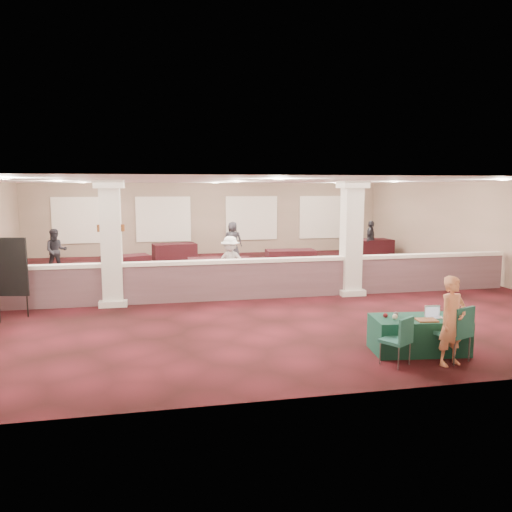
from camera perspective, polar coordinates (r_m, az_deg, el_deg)
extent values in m
plane|color=#451117|center=(15.12, -2.13, -3.67)|extent=(16.00, 16.00, 0.00)
cube|color=#84715B|center=(22.79, -5.48, 4.28)|extent=(16.00, 0.04, 3.20)
cube|color=#84715B|center=(7.19, 8.39, -3.73)|extent=(16.00, 0.04, 3.20)
cube|color=#84715B|center=(18.01, 23.85, 2.67)|extent=(0.04, 16.00, 3.20)
cube|color=white|center=(14.81, -2.20, 8.55)|extent=(16.00, 16.00, 0.02)
cube|color=brown|center=(13.58, -1.10, -2.85)|extent=(15.60, 0.20, 1.00)
cube|color=white|center=(13.48, -1.11, -0.56)|extent=(15.60, 0.28, 0.10)
cube|color=silver|center=(13.23, -16.19, 1.37)|extent=(0.50, 0.50, 3.20)
cube|color=silver|center=(13.49, -15.94, -5.06)|extent=(0.70, 0.70, 0.16)
cube|color=silver|center=(13.16, -16.44, 7.87)|extent=(0.72, 0.72, 0.20)
cube|color=silver|center=(14.26, 10.83, 2.00)|extent=(0.50, 0.50, 3.20)
cube|color=silver|center=(14.50, 10.67, -3.99)|extent=(0.70, 0.70, 0.16)
cube|color=silver|center=(14.19, 10.99, 8.03)|extent=(0.72, 0.72, 0.20)
cylinder|color=brown|center=(13.22, -17.47, 3.05)|extent=(0.12, 0.12, 0.18)
cylinder|color=white|center=(13.22, -17.47, 3.05)|extent=(0.09, 0.09, 0.10)
cylinder|color=brown|center=(13.18, -15.04, 3.13)|extent=(0.12, 0.12, 0.18)
cylinder|color=white|center=(13.18, -15.04, 3.13)|extent=(0.09, 0.09, 0.10)
cube|color=#103D30|center=(9.81, 18.07, -8.55)|extent=(1.79, 1.05, 0.65)
cube|color=#21605D|center=(9.51, 21.53, -8.22)|extent=(0.65, 0.65, 0.07)
cube|color=#21605D|center=(9.31, 22.75, -6.89)|extent=(0.47, 0.22, 0.48)
cylinder|color=slate|center=(9.30, 21.72, -10.25)|extent=(0.03, 0.03, 0.46)
cylinder|color=slate|center=(9.63, 23.18, -9.72)|extent=(0.03, 0.03, 0.46)
cylinder|color=slate|center=(9.54, 19.69, -9.71)|extent=(0.03, 0.03, 0.46)
cylinder|color=slate|center=(9.85, 21.18, -9.21)|extent=(0.03, 0.03, 0.46)
cube|color=#21605D|center=(8.99, 15.64, -9.31)|extent=(0.59, 0.59, 0.06)
cube|color=#21605D|center=(8.83, 16.80, -8.09)|extent=(0.38, 0.26, 0.41)
cylinder|color=slate|center=(8.83, 15.98, -11.19)|extent=(0.03, 0.03, 0.39)
cylinder|color=slate|center=(9.12, 17.15, -10.61)|extent=(0.03, 0.03, 0.39)
cylinder|color=slate|center=(9.01, 14.00, -10.73)|extent=(0.03, 0.03, 0.39)
cylinder|color=slate|center=(9.29, 15.22, -10.19)|extent=(0.03, 0.03, 0.39)
cube|color=black|center=(12.71, -26.97, -1.12)|extent=(1.11, 0.28, 1.34)
cylinder|color=black|center=(12.81, -24.81, -2.45)|extent=(0.04, 0.04, 1.79)
imported|color=#FE8D6E|center=(9.19, 21.51, -6.92)|extent=(0.64, 0.51, 1.55)
cube|color=black|center=(15.68, -26.32, -2.76)|extent=(1.92, 1.31, 0.71)
cube|color=black|center=(15.81, -4.20, -1.71)|extent=(1.99, 1.04, 0.79)
cube|color=black|center=(18.48, 3.98, -0.41)|extent=(1.83, 0.98, 0.73)
cube|color=black|center=(18.05, -14.64, -0.98)|extent=(1.77, 1.27, 0.65)
cube|color=black|center=(20.91, -9.28, 0.45)|extent=(1.87, 1.17, 0.71)
cube|color=black|center=(21.80, 12.66, 0.80)|extent=(2.07, 1.16, 0.81)
imported|color=black|center=(19.06, -21.90, 0.55)|extent=(0.81, 0.53, 1.56)
imported|color=beige|center=(14.95, -2.95, -0.74)|extent=(1.11, 0.86, 1.57)
imported|color=black|center=(21.54, 12.95, 1.80)|extent=(0.94, 1.03, 1.62)
imported|color=black|center=(21.05, -2.68, 1.80)|extent=(0.85, 0.58, 1.58)
cube|color=silver|center=(9.79, 19.71, -6.64)|extent=(0.32, 0.24, 0.02)
cube|color=silver|center=(9.85, 19.50, -5.90)|extent=(0.29, 0.05, 0.20)
cube|color=#AFB7D2|center=(9.85, 19.51, -5.98)|extent=(0.27, 0.04, 0.17)
cube|color=#AA581B|center=(9.54, 18.92, -6.94)|extent=(0.39, 0.31, 0.03)
sphere|color=beige|center=(9.46, 15.61, -6.71)|extent=(0.10, 0.10, 0.10)
sphere|color=maroon|center=(9.54, 14.57, -6.58)|extent=(0.09, 0.09, 0.09)
sphere|color=#4C4D52|center=(9.67, 15.71, -6.41)|extent=(0.09, 0.09, 0.09)
cube|color=red|center=(9.74, 21.89, -6.83)|extent=(0.11, 0.04, 0.01)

